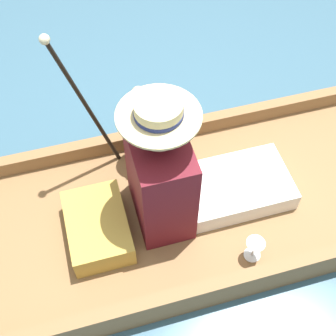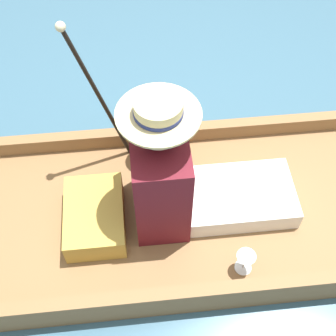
% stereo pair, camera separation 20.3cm
% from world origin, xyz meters
% --- Properties ---
extents(ground_plane, '(16.00, 16.00, 0.00)m').
position_xyz_m(ground_plane, '(0.00, 0.00, 0.00)').
color(ground_plane, '#385B70').
extents(punt_boat, '(0.97, 2.68, 0.19)m').
position_xyz_m(punt_boat, '(0.00, 0.00, 0.06)').
color(punt_boat, brown).
rests_on(punt_boat, ground_plane).
extents(seat_cushion, '(0.39, 0.28, 0.13)m').
position_xyz_m(seat_cushion, '(0.04, -0.50, 0.17)').
color(seat_cushion, '#B7933D').
rests_on(seat_cushion, punt_boat).
extents(seated_person, '(0.38, 0.82, 0.76)m').
position_xyz_m(seated_person, '(-0.01, -0.09, 0.37)').
color(seated_person, white).
rests_on(seated_person, punt_boat).
extents(teddy_bear, '(0.31, 0.18, 0.45)m').
position_xyz_m(teddy_bear, '(-0.37, -0.17, 0.31)').
color(teddy_bear, tan).
rests_on(teddy_bear, punt_boat).
extents(wine_glass, '(0.09, 0.09, 0.12)m').
position_xyz_m(wine_glass, '(0.34, 0.16, 0.19)').
color(wine_glass, silver).
rests_on(wine_glass, punt_boat).
extents(walking_cane, '(0.04, 0.25, 0.86)m').
position_xyz_m(walking_cane, '(-0.38, -0.45, 0.60)').
color(walking_cane, black).
rests_on(walking_cane, punt_boat).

